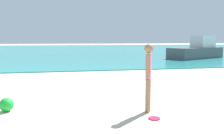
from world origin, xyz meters
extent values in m
cube|color=teal|center=(0.00, 44.19, 0.03)|extent=(160.00, 60.00, 0.06)
cylinder|color=#936B4C|center=(0.81, 6.87, 0.39)|extent=(0.10, 0.10, 0.79)
cylinder|color=#936B4C|center=(0.75, 6.75, 0.39)|extent=(0.10, 0.10, 0.79)
cube|color=pink|center=(0.78, 6.81, 1.08)|extent=(0.18, 0.21, 0.59)
sphere|color=#936B4C|center=(0.78, 6.81, 1.50)|extent=(0.21, 0.21, 0.21)
cylinder|color=#936B4C|center=(0.85, 6.94, 1.12)|extent=(0.08, 0.08, 0.52)
cylinder|color=#936B4C|center=(0.71, 6.68, 1.12)|extent=(0.08, 0.08, 0.52)
cylinder|color=#E51E4C|center=(0.75, 6.31, 0.01)|extent=(0.26, 0.26, 0.03)
cube|color=#4C4C51|center=(10.22, 20.75, 0.53)|extent=(6.13, 4.33, 0.94)
cube|color=silver|center=(11.17, 21.22, 1.54)|extent=(2.49, 2.13, 1.06)
sphere|color=green|center=(-2.51, 7.48, 0.17)|extent=(0.33, 0.33, 0.33)
camera|label=1|loc=(-1.08, 1.66, 1.70)|focal=37.67mm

